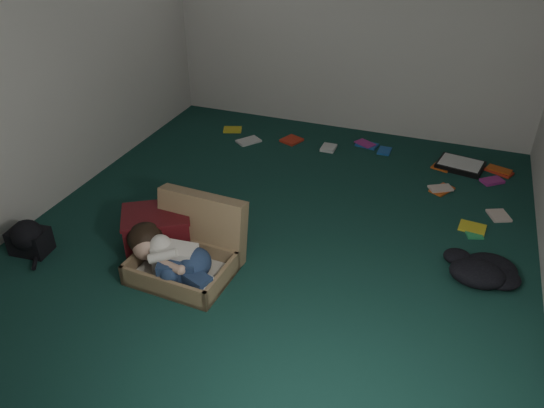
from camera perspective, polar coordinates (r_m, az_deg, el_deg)
The scene contains 11 objects.
floor at distance 4.38m, azimuth 0.69°, elevation -2.92°, with size 4.50×4.50×0.00m, color #143A32.
wall_back at distance 5.89m, azimuth 8.76°, elevation 19.79°, with size 4.50×4.50×0.00m, color silver.
wall_front at distance 2.05m, azimuth -21.28°, elevation -6.48°, with size 4.50×4.50×0.00m, color silver.
wall_left at distance 4.82m, azimuth -23.03°, elevation 15.06°, with size 4.50×4.50×0.00m, color silver.
suitcase at distance 3.96m, azimuth -8.79°, elevation -4.83°, with size 0.74×0.72×0.52m.
person at distance 3.84m, azimuth -10.83°, elevation -5.56°, with size 0.76×0.39×0.32m.
maroon_bin at distance 4.16m, azimuth -12.21°, elevation -2.93°, with size 0.63×0.60×0.34m.
backpack at distance 4.49m, azimuth -24.61°, elevation -3.55°, with size 0.36×0.29×0.22m, color black, non-canonical shape.
clothing_pile at distance 4.15m, azimuth 21.23°, elevation -6.46°, with size 0.46×0.38×0.15m, color black, non-canonical shape.
paper_tray at distance 5.64m, azimuth 19.60°, elevation 3.97°, with size 0.49×0.40×0.06m.
book_scatter at distance 5.43m, azimuth 13.01°, elevation 3.73°, with size 3.10×1.58×0.02m.
Camera 1 is at (1.21, -3.38, 2.50)m, focal length 35.00 mm.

